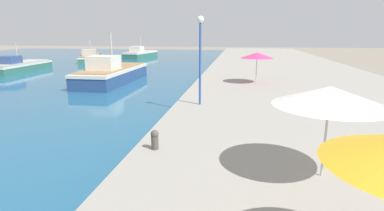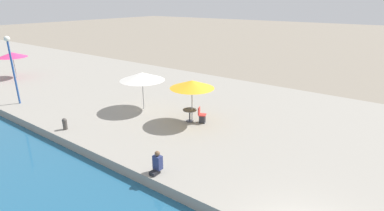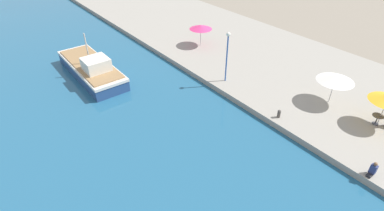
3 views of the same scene
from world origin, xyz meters
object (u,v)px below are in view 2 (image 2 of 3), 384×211
(cafe_umbrella_white, at_px, (142,76))
(cafe_umbrella_striped, at_px, (12,55))
(person_at_quay, at_px, (157,163))
(cafe_table, at_px, (190,113))
(cafe_umbrella_pink, at_px, (192,84))
(mooring_bollard, at_px, (65,123))
(lamppost, at_px, (11,59))
(cafe_chair_left, at_px, (202,117))

(cafe_umbrella_white, xyz_separation_m, cafe_umbrella_striped, (-0.99, 15.30, -0.08))
(person_at_quay, bearing_deg, cafe_umbrella_white, 48.97)
(cafe_umbrella_white, relative_size, cafe_table, 3.56)
(cafe_umbrella_pink, height_order, cafe_umbrella_striped, cafe_umbrella_pink)
(cafe_umbrella_white, bearing_deg, mooring_bollard, 167.04)
(cafe_umbrella_striped, bearing_deg, lamppost, -113.40)
(cafe_umbrella_pink, bearing_deg, lamppost, 110.88)
(cafe_table, relative_size, mooring_bollard, 1.22)
(cafe_umbrella_striped, relative_size, person_at_quay, 2.53)
(cafe_umbrella_pink, distance_m, cafe_umbrella_striped, 19.17)
(cafe_umbrella_white, xyz_separation_m, mooring_bollard, (-4.92, 1.13, -1.83))
(cafe_umbrella_pink, relative_size, cafe_table, 3.16)
(person_at_quay, bearing_deg, lamppost, 86.34)
(cafe_chair_left, bearing_deg, cafe_table, -90.00)
(cafe_umbrella_white, bearing_deg, cafe_chair_left, -85.67)
(cafe_umbrella_white, bearing_deg, cafe_umbrella_pink, -88.46)
(cafe_umbrella_pink, relative_size, lamppost, 0.55)
(cafe_chair_left, xyz_separation_m, lamppost, (-4.62, 12.05, 2.77))
(cafe_umbrella_striped, xyz_separation_m, mooring_bollard, (-3.93, -14.17, -1.75))
(cafe_umbrella_white, relative_size, lamppost, 0.62)
(cafe_umbrella_white, distance_m, cafe_chair_left, 4.77)
(mooring_bollard, bearing_deg, cafe_chair_left, -46.40)
(cafe_umbrella_striped, distance_m, lamppost, 8.37)
(mooring_bollard, bearing_deg, cafe_table, -44.30)
(cafe_umbrella_white, distance_m, lamppost, 8.84)
(person_at_quay, bearing_deg, cafe_chair_left, 15.74)
(cafe_umbrella_white, xyz_separation_m, cafe_chair_left, (0.33, -4.38, -1.85))
(person_at_quay, xyz_separation_m, lamppost, (0.87, 13.60, 2.66))
(cafe_umbrella_striped, relative_size, cafe_table, 3.09)
(cafe_umbrella_striped, distance_m, mooring_bollard, 14.80)
(cafe_table, bearing_deg, person_at_quay, -156.98)
(mooring_bollard, height_order, lamppost, lamppost)
(cafe_umbrella_white, relative_size, cafe_umbrella_striped, 1.15)
(cafe_table, bearing_deg, cafe_chair_left, -67.02)
(cafe_umbrella_white, height_order, cafe_chair_left, cafe_umbrella_white)
(cafe_umbrella_white, distance_m, mooring_bollard, 5.37)
(cafe_umbrella_pink, xyz_separation_m, mooring_bollard, (-5.02, 4.97, -1.92))
(lamppost, bearing_deg, person_at_quay, -93.66)
(cafe_umbrella_white, xyz_separation_m, cafe_table, (0.05, -3.72, -1.64))
(cafe_umbrella_pink, xyz_separation_m, person_at_quay, (-5.26, -2.09, -1.84))
(cafe_umbrella_pink, bearing_deg, cafe_umbrella_white, 91.54)
(person_at_quay, xyz_separation_m, mooring_bollard, (0.24, 7.06, -0.08))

